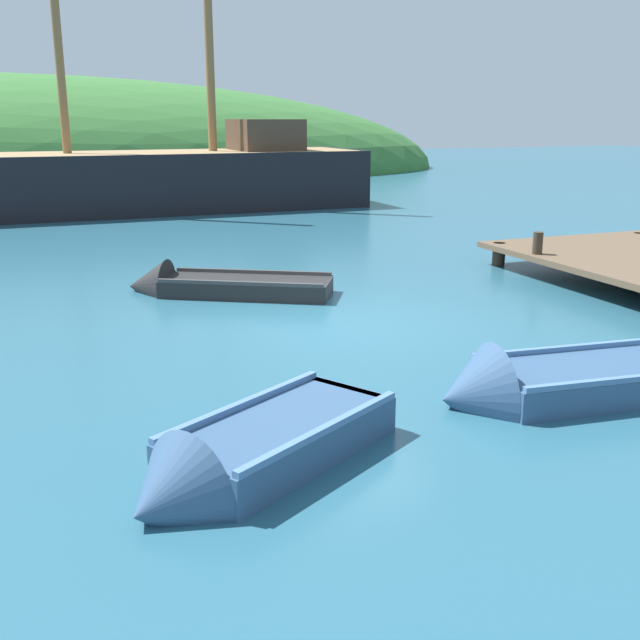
# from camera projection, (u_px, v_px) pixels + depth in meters

# --- Properties ---
(ground_plane) EXTENTS (120.00, 120.00, 0.00)m
(ground_plane) POSITION_uv_depth(u_px,v_px,m) (340.00, 324.00, 11.95)
(ground_plane) COLOR #285B70
(sailing_ship) EXTENTS (17.81, 4.34, 13.76)m
(sailing_ship) POSITION_uv_depth(u_px,v_px,m) (156.00, 188.00, 26.40)
(sailing_ship) COLOR black
(sailing_ship) RESTS_ON ground
(rowboat_near_dock) EXTENTS (3.29, 1.57, 1.22)m
(rowboat_near_dock) POSITION_uv_depth(u_px,v_px,m) (548.00, 388.00, 8.80)
(rowboat_near_dock) COLOR #335175
(rowboat_near_dock) RESTS_ON ground
(rowboat_far) EXTENTS (3.88, 2.87, 1.07)m
(rowboat_far) POSITION_uv_depth(u_px,v_px,m) (213.00, 289.00, 14.01)
(rowboat_far) COLOR black
(rowboat_far) RESTS_ON ground
(rowboat_portside) EXTENTS (3.12, 2.46, 1.06)m
(rowboat_portside) POSITION_uv_depth(u_px,v_px,m) (248.00, 459.00, 6.94)
(rowboat_portside) COLOR #335175
(rowboat_portside) RESTS_ON ground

